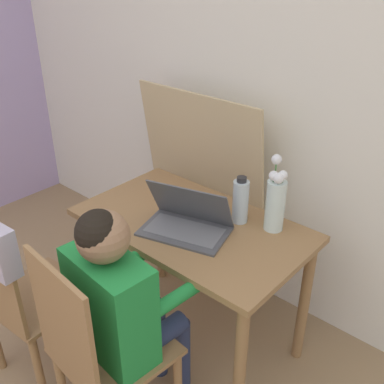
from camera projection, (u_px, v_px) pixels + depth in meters
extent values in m
cube|color=white|center=(301.00, 85.00, 2.08)|extent=(6.40, 0.05, 2.50)
cube|color=olive|center=(192.00, 225.00, 2.05)|extent=(1.05, 0.61, 0.03)
cylinder|color=olive|center=(90.00, 270.00, 2.32)|extent=(0.05, 0.05, 0.68)
cylinder|color=olive|center=(240.00, 370.00, 1.77)|extent=(0.05, 0.05, 0.68)
cylinder|color=olive|center=(160.00, 229.00, 2.66)|extent=(0.05, 0.05, 0.68)
cylinder|color=olive|center=(304.00, 303.00, 2.11)|extent=(0.05, 0.05, 0.68)
cube|color=olive|center=(116.00, 350.00, 1.76)|extent=(0.43, 0.43, 0.02)
cube|color=olive|center=(63.00, 327.00, 1.52)|extent=(0.38, 0.05, 0.49)
cylinder|color=olive|center=(128.00, 342.00, 2.07)|extent=(0.04, 0.04, 0.41)
cube|color=olive|center=(40.00, 296.00, 2.03)|extent=(0.43, 0.43, 0.02)
cylinder|color=olive|center=(98.00, 325.00, 2.16)|extent=(0.04, 0.04, 0.41)
cylinder|color=olive|center=(54.00, 297.00, 2.34)|extent=(0.04, 0.04, 0.41)
cylinder|color=olive|center=(39.00, 372.00, 1.93)|extent=(0.04, 0.04, 0.41)
cube|color=#1E8438|center=(111.00, 306.00, 1.65)|extent=(0.37, 0.21, 0.43)
sphere|color=#936B4C|center=(103.00, 237.00, 1.50)|extent=(0.19, 0.19, 0.19)
sphere|color=black|center=(98.00, 233.00, 1.48)|extent=(0.16, 0.16, 0.16)
cylinder|color=navy|center=(156.00, 338.00, 1.78)|extent=(0.11, 0.29, 0.09)
cylinder|color=navy|center=(132.00, 317.00, 1.88)|extent=(0.11, 0.29, 0.09)
cylinder|color=navy|center=(183.00, 359.00, 1.97)|extent=(0.08, 0.08, 0.43)
cylinder|color=navy|center=(159.00, 339.00, 2.08)|extent=(0.08, 0.08, 0.43)
cylinder|color=#1E8438|center=(181.00, 295.00, 1.67)|extent=(0.08, 0.24, 0.06)
cylinder|color=#1E8438|center=(131.00, 260.00, 1.86)|extent=(0.08, 0.24, 0.06)
cube|color=#4C4C51|center=(184.00, 231.00, 1.96)|extent=(0.42, 0.33, 0.01)
cube|color=slate|center=(184.00, 230.00, 1.96)|extent=(0.36, 0.25, 0.00)
cube|color=#4C4C51|center=(190.00, 204.00, 1.96)|extent=(0.39, 0.22, 0.21)
cube|color=black|center=(191.00, 203.00, 1.96)|extent=(0.35, 0.19, 0.18)
cylinder|color=silver|center=(275.00, 206.00, 1.94)|extent=(0.09, 0.09, 0.23)
cylinder|color=#3D7A38|center=(280.00, 198.00, 1.91)|extent=(0.01, 0.01, 0.22)
sphere|color=white|center=(283.00, 175.00, 1.86)|extent=(0.04, 0.04, 0.04)
cylinder|color=#3D7A38|center=(278.00, 200.00, 1.94)|extent=(0.01, 0.01, 0.18)
sphere|color=white|center=(280.00, 181.00, 1.90)|extent=(0.03, 0.03, 0.03)
cylinder|color=#3D7A38|center=(274.00, 189.00, 1.92)|extent=(0.01, 0.01, 0.28)
sphere|color=white|center=(277.00, 159.00, 1.85)|extent=(0.04, 0.04, 0.04)
cylinder|color=#3D7A38|center=(272.00, 198.00, 1.91)|extent=(0.01, 0.01, 0.22)
sphere|color=white|center=(274.00, 176.00, 1.86)|extent=(0.04, 0.04, 0.04)
cylinder|color=#3D7A38|center=(276.00, 201.00, 1.90)|extent=(0.01, 0.01, 0.21)
sphere|color=white|center=(278.00, 178.00, 1.85)|extent=(0.05, 0.05, 0.05)
cylinder|color=silver|center=(241.00, 202.00, 2.00)|extent=(0.07, 0.07, 0.20)
cylinder|color=#262628|center=(242.00, 180.00, 1.95)|extent=(0.04, 0.04, 0.02)
cube|color=tan|center=(204.00, 191.00, 2.57)|extent=(0.80, 0.18, 1.18)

